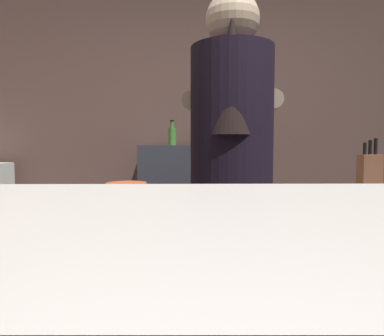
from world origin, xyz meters
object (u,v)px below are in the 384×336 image
mixing_bowl (127,188)px  bottle_soy (197,135)px  bottle_hot_sauce (172,135)px  chefs_knife (274,191)px  bottle_vinegar (216,135)px  bartender (231,173)px  knife_block (369,173)px

mixing_bowl → bottle_soy: 1.55m
bottle_hot_sauce → bottle_soy: bearing=25.1°
chefs_knife → bottle_vinegar: bearing=106.1°
bartender → bottle_hot_sauce: 1.74m
chefs_knife → bottle_hot_sauce: 1.46m
bartender → mixing_bowl: size_ratio=8.42×
chefs_knife → bottle_hot_sauce: size_ratio=1.07×
bottle_soy → chefs_knife: bearing=-74.8°
bartender → knife_block: (0.77, 0.36, -0.03)m
knife_block → mixing_bowl: (-1.26, -0.02, -0.08)m
bartender → bottle_vinegar: bearing=5.5°
chefs_knife → bottle_soy: size_ratio=1.03×
bartender → knife_block: 0.85m
bottle_soy → bottle_vinegar: bearing=-6.9°
bottle_hot_sauce → bottle_soy: bottle_soy is taller
knife_block → bottle_soy: 1.70m
bottle_hot_sauce → bottle_soy: size_ratio=0.97×
bartender → chefs_knife: bartender is taller
bartender → bottle_soy: bartender is taller
chefs_knife → bottle_hot_sauce: bottle_hot_sauce is taller
bartender → bottle_vinegar: size_ratio=7.33×
chefs_knife → bottle_vinegar: bottle_vinegar is taller
knife_block → chefs_knife: size_ratio=1.19×
knife_block → chefs_knife: bearing=174.7°
mixing_bowl → bottle_soy: size_ratio=0.89×
mixing_bowl → bottle_hot_sauce: bearing=82.7°
bartender → chefs_knife: 0.51m
bottle_vinegar → bottle_hot_sauce: bearing=-168.5°
mixing_bowl → bottle_hot_sauce: (0.17, 1.36, 0.30)m
mixing_bowl → chefs_knife: size_ratio=0.86×
bartender → mixing_bowl: (-0.49, 0.34, -0.11)m
mixing_bowl → chefs_knife: 0.78m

